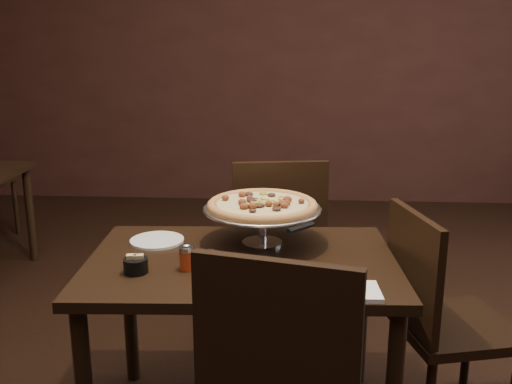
{
  "coord_description": "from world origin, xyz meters",
  "views": [
    {
      "loc": [
        0.09,
        -1.87,
        1.48
      ],
      "look_at": [
        -0.03,
        0.14,
        0.95
      ],
      "focal_mm": 40.0,
      "sensor_mm": 36.0,
      "label": 1
    }
  ],
  "objects": [
    {
      "name": "dining_table",
      "position": [
        -0.08,
        0.09,
        0.62
      ],
      "size": [
        1.17,
        0.81,
        0.71
      ],
      "rotation": [
        0.0,
        0.0,
        0.04
      ],
      "color": "black",
      "rests_on": "ground"
    },
    {
      "name": "parmesan_shaker",
      "position": [
        -0.17,
        -0.09,
        0.76
      ],
      "size": [
        0.06,
        0.06,
        0.1
      ],
      "color": "#F1EDBB",
      "rests_on": "dining_table"
    },
    {
      "name": "plate_left",
      "position": [
        -0.44,
        0.26,
        0.72
      ],
      "size": [
        0.21,
        0.21,
        0.01
      ],
      "primitive_type": "cylinder",
      "color": "white",
      "rests_on": "dining_table"
    },
    {
      "name": "room",
      "position": [
        0.06,
        0.03,
        1.4
      ],
      "size": [
        6.04,
        7.04,
        2.84
      ],
      "color": "black",
      "rests_on": "ground"
    },
    {
      "name": "pepper_flake_shaker",
      "position": [
        -0.27,
        -0.02,
        0.76
      ],
      "size": [
        0.05,
        0.05,
        0.1
      ],
      "color": "maroon",
      "rests_on": "dining_table"
    },
    {
      "name": "napkin_stack",
      "position": [
        0.31,
        -0.19,
        0.72
      ],
      "size": [
        0.15,
        0.15,
        0.02
      ],
      "primitive_type": "cube",
      "rotation": [
        0.0,
        0.0,
        0.04
      ],
      "color": "white",
      "rests_on": "dining_table"
    },
    {
      "name": "serving_spatula",
      "position": [
        0.13,
        0.01,
        0.86
      ],
      "size": [
        0.17,
        0.17,
        0.02
      ],
      "rotation": [
        0.0,
        0.0,
        -0.7
      ],
      "color": "silver",
      "rests_on": "pizza_stand"
    },
    {
      "name": "chair_side",
      "position": [
        0.66,
        0.14,
        0.49
      ],
      "size": [
        0.5,
        0.5,
        0.89
      ],
      "rotation": [
        0.0,
        0.0,
        1.8
      ],
      "color": "black",
      "rests_on": "ground"
    },
    {
      "name": "packet_caddy",
      "position": [
        -0.44,
        -0.06,
        0.74
      ],
      "size": [
        0.08,
        0.08,
        0.07
      ],
      "rotation": [
        0.0,
        0.0,
        0.23
      ],
      "color": "black",
      "rests_on": "dining_table"
    },
    {
      "name": "plate_near",
      "position": [
        -0.02,
        -0.2,
        0.72
      ],
      "size": [
        0.26,
        0.26,
        0.01
      ],
      "primitive_type": "cylinder",
      "color": "white",
      "rests_on": "dining_table"
    },
    {
      "name": "pizza_stand",
      "position": [
        -0.01,
        0.26,
        0.87
      ],
      "size": [
        0.47,
        0.47,
        0.19
      ],
      "color": "silver",
      "rests_on": "dining_table"
    },
    {
      "name": "chair_far",
      "position": [
        0.03,
        0.81,
        0.52
      ],
      "size": [
        0.51,
        0.51,
        0.96
      ],
      "rotation": [
        0.0,
        0.0,
        3.29
      ],
      "color": "black",
      "rests_on": "ground"
    }
  ]
}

